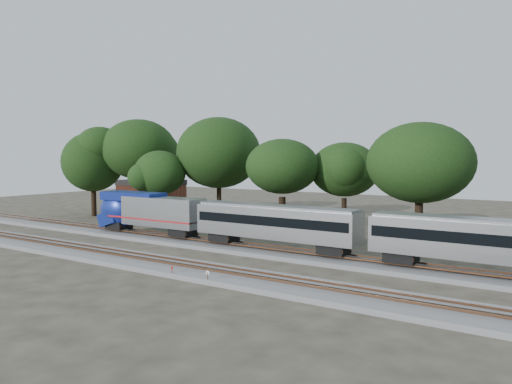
# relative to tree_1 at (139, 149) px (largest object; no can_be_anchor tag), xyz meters

# --- Properties ---
(ground) EXTENTS (160.00, 160.00, 0.00)m
(ground) POSITION_rel_tree_1_xyz_m (25.96, -19.56, -10.36)
(ground) COLOR #383328
(ground) RESTS_ON ground
(track_far) EXTENTS (160.00, 5.00, 0.73)m
(track_far) POSITION_rel_tree_1_xyz_m (25.96, -13.56, -10.15)
(track_far) COLOR slate
(track_far) RESTS_ON ground
(track_near) EXTENTS (160.00, 5.00, 0.73)m
(track_near) POSITION_rel_tree_1_xyz_m (25.96, -23.56, -10.15)
(track_near) COLOR slate
(track_near) RESTS_ON ground
(switch_stand_red) EXTENTS (0.28, 0.13, 0.93)m
(switch_stand_red) POSITION_rel_tree_1_xyz_m (30.82, -25.81, -9.77)
(switch_stand_red) COLOR #512D19
(switch_stand_red) RESTS_ON ground
(switch_stand_white) EXTENTS (0.34, 0.07, 1.06)m
(switch_stand_white) POSITION_rel_tree_1_xyz_m (34.43, -25.91, -9.68)
(switch_stand_white) COLOR #512D19
(switch_stand_white) RESTS_ON ground
(switch_lever) EXTENTS (0.58, 0.48, 0.30)m
(switch_lever) POSITION_rel_tree_1_xyz_m (31.69, -25.43, -10.21)
(switch_lever) COLOR #512D19
(switch_lever) RESTS_ON ground
(brick_building) EXTENTS (10.90, 7.98, 5.05)m
(brick_building) POSITION_rel_tree_1_xyz_m (-7.84, 10.27, -7.82)
(brick_building) COLOR brown
(brick_building) RESTS_ON ground
(tree_0) EXTENTS (8.58, 8.58, 12.09)m
(tree_0) POSITION_rel_tree_1_xyz_m (-6.55, -3.34, -1.94)
(tree_0) COLOR black
(tree_0) RESTS_ON ground
(tree_1) EXTENTS (10.54, 10.54, 14.86)m
(tree_1) POSITION_rel_tree_1_xyz_m (0.00, 0.00, 0.00)
(tree_1) COLOR black
(tree_1) RESTS_ON ground
(tree_2) EXTENTS (7.20, 7.20, 10.15)m
(tree_2) POSITION_rel_tree_1_xyz_m (8.86, -4.61, -3.30)
(tree_2) COLOR black
(tree_2) RESTS_ON ground
(tree_3) EXTENTS (9.95, 9.95, 14.03)m
(tree_3) POSITION_rel_tree_1_xyz_m (14.58, 1.15, -0.58)
(tree_3) COLOR black
(tree_3) RESTS_ON ground
(tree_4) EXTENTS (8.23, 8.23, 11.60)m
(tree_4) POSITION_rel_tree_1_xyz_m (26.35, -1.49, -2.28)
(tree_4) COLOR black
(tree_4) RESTS_ON ground
(tree_5) EXTENTS (7.82, 7.82, 11.03)m
(tree_5) POSITION_rel_tree_1_xyz_m (32.38, 3.37, -2.68)
(tree_5) COLOR black
(tree_5) RESTS_ON ground
(tree_6) EXTENTS (8.84, 8.84, 12.47)m
(tree_6) POSITION_rel_tree_1_xyz_m (43.10, -2.43, -1.68)
(tree_6) COLOR black
(tree_6) RESTS_ON ground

